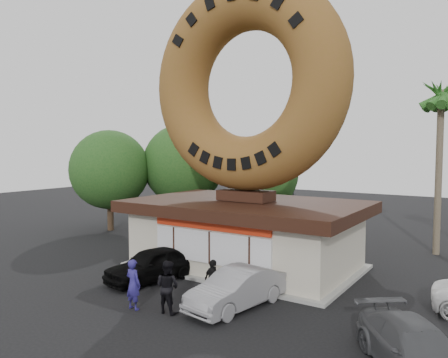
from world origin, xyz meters
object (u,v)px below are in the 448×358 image
Objects in this scene: donut_shop at (246,231)px; car_silver at (237,289)px; person_center at (167,287)px; person_right at (213,281)px; person_left at (133,284)px; car_grey at (416,350)px; car_black at (152,265)px; street_lamp at (296,168)px; giant_donut at (246,84)px.

donut_shop is 5.65m from car_silver.
person_center is 1.87m from person_right.
person_left is 0.41× the size of car_grey.
car_grey is at bearing -179.41° from person_center.
donut_shop reaches higher than car_grey.
car_black is (-2.30, -4.26, -1.04)m from donut_shop.
person_center is (2.60, -16.73, -3.54)m from street_lamp.
car_black is 0.99× the size of car_silver.
person_left is 0.98× the size of person_center.
person_left is 1.11× the size of person_right.
street_lamp is 4.24× the size of person_center.
street_lamp is (-1.86, 10.02, 2.72)m from donut_shop.
street_lamp is 16.03m from car_silver.
car_black is at bearing -40.28° from person_center.
person_left is 9.48m from car_grey.
street_lamp is 1.77× the size of car_grey.
person_right is 0.39× the size of car_black.
giant_donut is 13.79m from car_grey.
person_left is (-0.52, -7.15, -0.84)m from donut_shop.
giant_donut reaches higher than donut_shop.
car_grey is at bearing 2.17° from car_black.
donut_shop is 4.95m from car_black.
person_right is at bearing -165.67° from car_silver.
donut_shop is 7.21m from person_left.
car_silver is at bearing -155.28° from person_right.
giant_donut is at bearing 126.52° from car_silver.
donut_shop is at bearing -79.50° from street_lamp.
person_right is at bearing -73.02° from giant_donut.
street_lamp reaches higher than car_black.
street_lamp is 4.34× the size of person_left.
car_silver is (4.40, -14.95, -3.77)m from street_lamp.
donut_shop is at bearing -53.20° from person_right.
giant_donut reaches higher than car_silver.
giant_donut reaches higher than car_grey.
person_center is at bearing -83.72° from giant_donut.
car_grey is (6.39, -1.50, -0.05)m from car_silver.
giant_donut is at bearing 74.89° from car_black.
car_silver is at bearing -140.32° from person_left.
donut_shop is 1.09× the size of giant_donut.
giant_donut is 10.77m from person_left.
street_lamp is 14.77m from car_black.
car_black is (-1.78, 2.89, -0.19)m from person_left.
person_left is at bearing 17.54° from person_center.
person_right is (1.54, -5.02, -0.93)m from donut_shop.
car_silver is (1.80, 1.78, -0.23)m from person_center.
car_black is at bearing -91.77° from street_lamp.
car_silver is (1.00, 0.09, -0.12)m from person_right.
street_lamp is 15.84m from person_right.
car_black is at bearing -54.54° from person_left.
donut_shop is 11.07m from car_grey.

